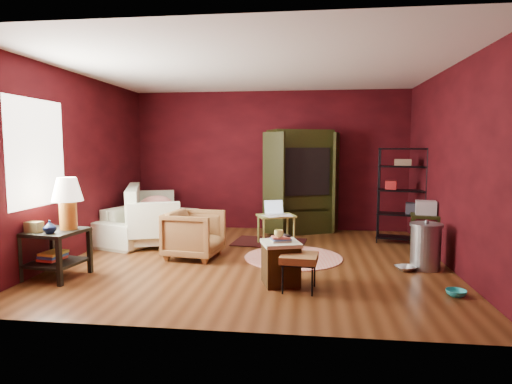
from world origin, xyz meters
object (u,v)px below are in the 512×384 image
at_px(laptop_desk, 276,218).
at_px(wire_shelving, 403,191).
at_px(sofa, 151,216).
at_px(armchair, 194,232).
at_px(tv_armoire, 300,180).
at_px(hamper, 281,262).
at_px(side_table, 61,218).

distance_m(laptop_desk, wire_shelving, 2.26).
height_order(sofa, armchair, sofa).
relative_size(sofa, tv_armoire, 1.07).
bearing_deg(sofa, hamper, -114.05).
height_order(hamper, laptop_desk, laptop_desk).
xyz_separation_m(side_table, tv_armoire, (2.99, 3.28, 0.27)).
bearing_deg(side_table, tv_armoire, 47.69).
relative_size(sofa, side_table, 1.67).
xyz_separation_m(laptop_desk, wire_shelving, (2.18, 0.42, 0.45)).
bearing_deg(sofa, armchair, -118.05).
relative_size(sofa, hamper, 3.52).
relative_size(armchair, side_table, 0.61).
relative_size(sofa, laptop_desk, 2.86).
xyz_separation_m(side_table, wire_shelving, (4.78, 2.57, 0.14)).
relative_size(side_table, laptop_desk, 1.71).
distance_m(side_table, tv_armoire, 4.45).
distance_m(armchair, side_table, 1.87).
bearing_deg(wire_shelving, side_table, -138.72).
height_order(side_table, laptop_desk, side_table).
bearing_deg(side_table, laptop_desk, 39.49).
bearing_deg(tv_armoire, side_table, -155.61).
bearing_deg(hamper, sofa, 137.40).
distance_m(armchair, hamper, 1.78).
distance_m(side_table, wire_shelving, 5.43).
bearing_deg(armchair, tv_armoire, -28.63).
relative_size(side_table, tv_armoire, 0.64).
relative_size(laptop_desk, tv_armoire, 0.38).
distance_m(hamper, wire_shelving, 3.27).
bearing_deg(side_table, sofa, 82.98).
xyz_separation_m(armchair, hamper, (1.39, -1.12, -0.12)).
bearing_deg(wire_shelving, tv_armoire, 171.20).
relative_size(armchair, wire_shelving, 0.47).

